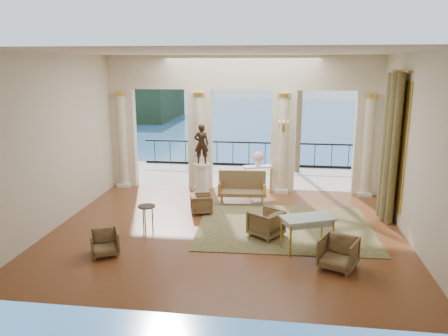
# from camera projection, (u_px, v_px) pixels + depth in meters

# --- Properties ---
(floor) EXTENTS (9.00, 9.00, 0.00)m
(floor) POSITION_uv_depth(u_px,v_px,m) (227.00, 230.00, 11.40)
(floor) COLOR #4E2514
(floor) RESTS_ON ground
(room_walls) EXTENTS (9.00, 9.00, 9.00)m
(room_walls) POSITION_uv_depth(u_px,v_px,m) (220.00, 127.00, 9.65)
(room_walls) COLOR beige
(room_walls) RESTS_ON ground
(arcade) EXTENTS (9.00, 0.56, 4.50)m
(arcade) POSITION_uv_depth(u_px,v_px,m) (241.00, 115.00, 14.48)
(arcade) COLOR beige
(arcade) RESTS_ON ground
(terrace) EXTENTS (10.00, 3.60, 0.10)m
(terrace) POSITION_uv_depth(u_px,v_px,m) (246.00, 176.00, 17.00)
(terrace) COLOR #BAB29A
(terrace) RESTS_ON ground
(balustrade) EXTENTS (9.00, 0.06, 1.03)m
(balustrade) POSITION_uv_depth(u_px,v_px,m) (249.00, 156.00, 18.44)
(balustrade) COLOR black
(balustrade) RESTS_ON terrace
(palm_tree) EXTENTS (2.00, 2.00, 4.50)m
(palm_tree) POSITION_uv_depth(u_px,v_px,m) (301.00, 67.00, 16.54)
(palm_tree) COLOR #4C3823
(palm_tree) RESTS_ON terrace
(headland) EXTENTS (22.00, 18.00, 6.00)m
(headland) POSITION_uv_depth(u_px,v_px,m) (118.00, 102.00, 83.43)
(headland) COLOR black
(headland) RESTS_ON sea
(sea) EXTENTS (160.00, 160.00, 0.00)m
(sea) POSITION_uv_depth(u_px,v_px,m) (274.00, 128.00, 70.62)
(sea) COLOR #1B5781
(sea) RESTS_ON ground
(curtain) EXTENTS (0.33, 1.40, 4.09)m
(curtain) POSITION_uv_depth(u_px,v_px,m) (390.00, 147.00, 11.82)
(curtain) COLOR #4C4925
(curtain) RESTS_ON ground
(window_frame) EXTENTS (0.04, 1.60, 3.40)m
(window_frame) POSITION_uv_depth(u_px,v_px,m) (398.00, 145.00, 11.78)
(window_frame) COLOR gold
(window_frame) RESTS_ON room_walls
(wall_sconce) EXTENTS (0.30, 0.11, 0.33)m
(wall_sconce) POSITION_uv_depth(u_px,v_px,m) (284.00, 127.00, 14.08)
(wall_sconce) COLOR gold
(wall_sconce) RESTS_ON arcade
(rug) EXTENTS (4.70, 3.73, 0.02)m
(rug) POSITION_uv_depth(u_px,v_px,m) (284.00, 227.00, 11.60)
(rug) COLOR #30381A
(rug) RESTS_ON ground
(armchair_a) EXTENTS (0.80, 0.79, 0.63)m
(armchair_a) POSITION_uv_depth(u_px,v_px,m) (105.00, 241.00, 9.87)
(armchair_a) COLOR #4A3821
(armchair_a) RESTS_ON ground
(armchair_b) EXTENTS (0.94, 0.92, 0.74)m
(armchair_b) POSITION_uv_depth(u_px,v_px,m) (338.00, 252.00, 9.21)
(armchair_b) COLOR #4A3821
(armchair_b) RESTS_ON ground
(armchair_c) EXTENTS (0.97, 0.98, 0.74)m
(armchair_c) POSITION_uv_depth(u_px,v_px,m) (266.00, 222.00, 10.92)
(armchair_c) COLOR #4A3821
(armchair_c) RESTS_ON ground
(armchair_d) EXTENTS (0.70, 0.73, 0.62)m
(armchair_d) POSITION_uv_depth(u_px,v_px,m) (202.00, 203.00, 12.63)
(armchair_d) COLOR #4A3821
(armchair_d) RESTS_ON ground
(settee) EXTENTS (1.52, 0.74, 0.98)m
(settee) POSITION_uv_depth(u_px,v_px,m) (242.00, 187.00, 13.58)
(settee) COLOR #4A3821
(settee) RESTS_ON ground
(game_table) EXTENTS (1.33, 1.05, 0.80)m
(game_table) POSITION_uv_depth(u_px,v_px,m) (307.00, 220.00, 10.04)
(game_table) COLOR #92ADB8
(game_table) RESTS_ON ground
(pedestal) EXTENTS (0.59, 0.59, 1.07)m
(pedestal) POSITION_uv_depth(u_px,v_px,m) (202.00, 180.00, 14.30)
(pedestal) COLOR silver
(pedestal) RESTS_ON ground
(statue) EXTENTS (0.50, 0.36, 1.28)m
(statue) POSITION_uv_depth(u_px,v_px,m) (201.00, 144.00, 14.02)
(statue) COLOR black
(statue) RESTS_ON pedestal
(console_table) EXTENTS (1.03, 0.67, 0.91)m
(console_table) POSITION_uv_depth(u_px,v_px,m) (258.00, 170.00, 14.57)
(console_table) COLOR silver
(console_table) RESTS_ON ground
(urn) EXTENTS (0.36, 0.36, 0.48)m
(urn) POSITION_uv_depth(u_px,v_px,m) (258.00, 158.00, 14.47)
(urn) COLOR white
(urn) RESTS_ON console_table
(side_table) EXTENTS (0.44, 0.44, 0.72)m
(side_table) POSITION_uv_depth(u_px,v_px,m) (147.00, 210.00, 11.09)
(side_table) COLOR black
(side_table) RESTS_ON ground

